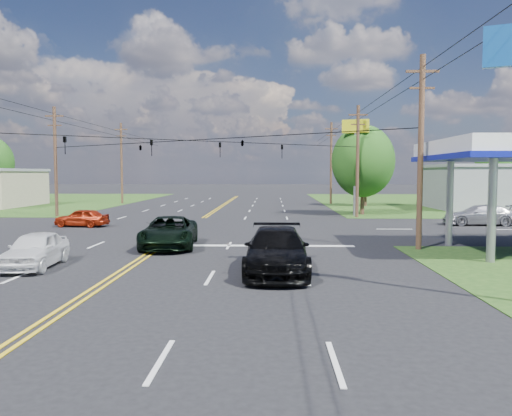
{
  "coord_description": "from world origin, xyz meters",
  "views": [
    {
      "loc": [
        5.73,
        -21.72,
        3.78
      ],
      "look_at": [
        4.85,
        6.0,
        1.85
      ],
      "focal_mm": 35.0,
      "sensor_mm": 36.0,
      "label": 1
    }
  ],
  "objects_px": {
    "pole_se": "(421,150)",
    "pickup_white": "(35,250)",
    "pickup_dkgreen": "(169,232)",
    "pole_nw": "(56,160)",
    "pole_right_far": "(331,162)",
    "tree_right_a": "(363,161)",
    "retail_ne": "(500,188)",
    "tree_right_b": "(366,169)",
    "pole_left_far": "(122,162)",
    "pole_ne": "(358,160)",
    "tree_far_r": "(497,167)",
    "suv_black": "(277,251)"
  },
  "relations": [
    {
      "from": "pole_right_far",
      "to": "tree_right_b",
      "type": "height_order",
      "value": "pole_right_far"
    },
    {
      "from": "tree_right_a",
      "to": "pickup_white",
      "type": "relative_size",
      "value": 1.94
    },
    {
      "from": "pole_right_far",
      "to": "pickup_white",
      "type": "bearing_deg",
      "value": -111.69
    },
    {
      "from": "pole_se",
      "to": "tree_right_b",
      "type": "bearing_deg",
      "value": 83.95
    },
    {
      "from": "retail_ne",
      "to": "tree_right_b",
      "type": "distance_m",
      "value": 14.22
    },
    {
      "from": "pole_right_far",
      "to": "tree_right_a",
      "type": "distance_m",
      "value": 16.03
    },
    {
      "from": "pole_left_far",
      "to": "pickup_white",
      "type": "bearing_deg",
      "value": -77.65
    },
    {
      "from": "retail_ne",
      "to": "tree_far_r",
      "type": "bearing_deg",
      "value": 68.2
    },
    {
      "from": "tree_right_a",
      "to": "pickup_white",
      "type": "height_order",
      "value": "tree_right_a"
    },
    {
      "from": "pole_nw",
      "to": "pole_right_far",
      "type": "relative_size",
      "value": 0.95
    },
    {
      "from": "pickup_dkgreen",
      "to": "pickup_white",
      "type": "bearing_deg",
      "value": -132.7
    },
    {
      "from": "pole_ne",
      "to": "tree_far_r",
      "type": "relative_size",
      "value": 1.25
    },
    {
      "from": "suv_black",
      "to": "tree_right_a",
      "type": "bearing_deg",
      "value": 73.89
    },
    {
      "from": "pole_right_far",
      "to": "pickup_dkgreen",
      "type": "xyz_separation_m",
      "value": [
        -12.5,
        -36.6,
        -4.38
      ]
    },
    {
      "from": "tree_right_a",
      "to": "tree_far_r",
      "type": "height_order",
      "value": "tree_right_a"
    },
    {
      "from": "pole_nw",
      "to": "tree_right_b",
      "type": "height_order",
      "value": "pole_nw"
    },
    {
      "from": "retail_ne",
      "to": "tree_right_a",
      "type": "relative_size",
      "value": 1.71
    },
    {
      "from": "retail_ne",
      "to": "pole_left_far",
      "type": "bearing_deg",
      "value": 169.46
    },
    {
      "from": "pole_nw",
      "to": "retail_ne",
      "type": "bearing_deg",
      "value": 14.35
    },
    {
      "from": "pole_se",
      "to": "pickup_white",
      "type": "bearing_deg",
      "value": -162.9
    },
    {
      "from": "pole_se",
      "to": "pole_ne",
      "type": "height_order",
      "value": "same"
    },
    {
      "from": "retail_ne",
      "to": "pole_ne",
      "type": "bearing_deg",
      "value": -147.09
    },
    {
      "from": "pickup_dkgreen",
      "to": "pole_nw",
      "type": "bearing_deg",
      "value": 122.32
    },
    {
      "from": "pole_left_far",
      "to": "pole_ne",
      "type": "bearing_deg",
      "value": -36.16
    },
    {
      "from": "retail_ne",
      "to": "pole_nw",
      "type": "xyz_separation_m",
      "value": [
        -43.0,
        -11.0,
        2.72
      ]
    },
    {
      "from": "pole_nw",
      "to": "pickup_dkgreen",
      "type": "relative_size",
      "value": 1.68
    },
    {
      "from": "pole_ne",
      "to": "tree_right_b",
      "type": "xyz_separation_m",
      "value": [
        3.5,
        15.0,
        -0.7
      ]
    },
    {
      "from": "pole_ne",
      "to": "pole_left_far",
      "type": "height_order",
      "value": "pole_left_far"
    },
    {
      "from": "pole_right_far",
      "to": "pole_se",
      "type": "bearing_deg",
      "value": -90.0
    },
    {
      "from": "pole_ne",
      "to": "suv_black",
      "type": "relative_size",
      "value": 1.62
    },
    {
      "from": "pole_left_far",
      "to": "pickup_dkgreen",
      "type": "xyz_separation_m",
      "value": [
        13.5,
        -36.6,
        -4.38
      ]
    },
    {
      "from": "retail_ne",
      "to": "pickup_dkgreen",
      "type": "xyz_separation_m",
      "value": [
        -29.5,
        -28.6,
        -1.41
      ]
    },
    {
      "from": "retail_ne",
      "to": "pickup_dkgreen",
      "type": "distance_m",
      "value": 41.11
    },
    {
      "from": "pole_ne",
      "to": "pickup_white",
      "type": "relative_size",
      "value": 2.25
    },
    {
      "from": "pole_nw",
      "to": "pickup_white",
      "type": "height_order",
      "value": "pole_nw"
    },
    {
      "from": "pole_left_far",
      "to": "tree_right_b",
      "type": "bearing_deg",
      "value": -7.72
    },
    {
      "from": "pole_nw",
      "to": "pole_ne",
      "type": "bearing_deg",
      "value": 0.0
    },
    {
      "from": "retail_ne",
      "to": "tree_far_r",
      "type": "distance_m",
      "value": 11.02
    },
    {
      "from": "retail_ne",
      "to": "pickup_white",
      "type": "bearing_deg",
      "value": -134.67
    },
    {
      "from": "pole_nw",
      "to": "pole_left_far",
      "type": "height_order",
      "value": "pole_left_far"
    },
    {
      "from": "pole_se",
      "to": "pole_nw",
      "type": "xyz_separation_m",
      "value": [
        -26.0,
        18.0,
        0.0
      ]
    },
    {
      "from": "pole_nw",
      "to": "tree_right_b",
      "type": "distance_m",
      "value": 33.1
    },
    {
      "from": "tree_right_a",
      "to": "tree_right_b",
      "type": "distance_m",
      "value": 12.27
    },
    {
      "from": "tree_right_a",
      "to": "pole_right_far",
      "type": "bearing_deg",
      "value": 93.58
    },
    {
      "from": "pole_se",
      "to": "pickup_white",
      "type": "xyz_separation_m",
      "value": [
        -16.77,
        -5.16,
        -4.2
      ]
    },
    {
      "from": "tree_right_a",
      "to": "tree_right_b",
      "type": "bearing_deg",
      "value": 78.23
    },
    {
      "from": "pole_left_far",
      "to": "pickup_dkgreen",
      "type": "relative_size",
      "value": 1.77
    },
    {
      "from": "pole_ne",
      "to": "suv_black",
      "type": "height_order",
      "value": "pole_ne"
    },
    {
      "from": "suv_black",
      "to": "pickup_white",
      "type": "relative_size",
      "value": 1.39
    },
    {
      "from": "pole_right_far",
      "to": "tree_far_r",
      "type": "relative_size",
      "value": 1.31
    }
  ]
}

